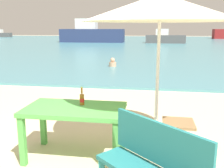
{
  "coord_description": "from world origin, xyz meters",
  "views": [
    {
      "loc": [
        0.75,
        -2.75,
        1.86
      ],
      "look_at": [
        -0.16,
        3.0,
        0.6
      ],
      "focal_mm": 41.92,
      "sensor_mm": 36.0,
      "label": 1
    }
  ],
  "objects_px": {
    "beer_bottle_amber": "(82,99)",
    "swimmer_person": "(113,63)",
    "patio_umbrella": "(160,8)",
    "boat_cargo_ship": "(1,34)",
    "boat_sailboat": "(165,38)",
    "side_table_wood": "(178,134)",
    "picnic_table_green": "(75,115)",
    "boat_barge": "(91,34)",
    "bench_teal_center": "(152,164)"
  },
  "relations": [
    {
      "from": "patio_umbrella",
      "to": "bench_teal_center",
      "type": "xyz_separation_m",
      "value": [
        -0.05,
        -1.28,
        -1.58
      ]
    },
    {
      "from": "side_table_wood",
      "to": "boat_barge",
      "type": "relative_size",
      "value": 0.07
    },
    {
      "from": "picnic_table_green",
      "to": "beer_bottle_amber",
      "type": "relative_size",
      "value": 5.28
    },
    {
      "from": "boat_cargo_ship",
      "to": "picnic_table_green",
      "type": "bearing_deg",
      "value": -57.32
    },
    {
      "from": "beer_bottle_amber",
      "to": "boat_sailboat",
      "type": "bearing_deg",
      "value": 85.43
    },
    {
      "from": "boat_barge",
      "to": "boat_cargo_ship",
      "type": "bearing_deg",
      "value": 144.83
    },
    {
      "from": "beer_bottle_amber",
      "to": "picnic_table_green",
      "type": "bearing_deg",
      "value": -118.05
    },
    {
      "from": "patio_umbrella",
      "to": "boat_sailboat",
      "type": "height_order",
      "value": "patio_umbrella"
    },
    {
      "from": "boat_barge",
      "to": "side_table_wood",
      "type": "bearing_deg",
      "value": -74.19
    },
    {
      "from": "picnic_table_green",
      "to": "boat_sailboat",
      "type": "distance_m",
      "value": 28.29
    },
    {
      "from": "bench_teal_center",
      "to": "picnic_table_green",
      "type": "bearing_deg",
      "value": 137.25
    },
    {
      "from": "picnic_table_green",
      "to": "patio_umbrella",
      "type": "relative_size",
      "value": 0.61
    },
    {
      "from": "side_table_wood",
      "to": "boat_sailboat",
      "type": "relative_size",
      "value": 0.12
    },
    {
      "from": "picnic_table_green",
      "to": "side_table_wood",
      "type": "xyz_separation_m",
      "value": [
        1.46,
        0.24,
        -0.3
      ]
    },
    {
      "from": "bench_teal_center",
      "to": "boat_barge",
      "type": "height_order",
      "value": "boat_barge"
    },
    {
      "from": "patio_umbrella",
      "to": "boat_barge",
      "type": "height_order",
      "value": "boat_barge"
    },
    {
      "from": "boat_barge",
      "to": "swimmer_person",
      "type": "bearing_deg",
      "value": -73.91
    },
    {
      "from": "side_table_wood",
      "to": "beer_bottle_amber",
      "type": "bearing_deg",
      "value": -175.75
    },
    {
      "from": "patio_umbrella",
      "to": "side_table_wood",
      "type": "height_order",
      "value": "patio_umbrella"
    },
    {
      "from": "beer_bottle_amber",
      "to": "boat_sailboat",
      "type": "xyz_separation_m",
      "value": [
        2.24,
        28.06,
        -0.18
      ]
    },
    {
      "from": "picnic_table_green",
      "to": "bench_teal_center",
      "type": "bearing_deg",
      "value": -42.75
    },
    {
      "from": "beer_bottle_amber",
      "to": "swimmer_person",
      "type": "distance_m",
      "value": 8.55
    },
    {
      "from": "beer_bottle_amber",
      "to": "boat_sailboat",
      "type": "distance_m",
      "value": 28.15
    },
    {
      "from": "side_table_wood",
      "to": "boat_cargo_ship",
      "type": "distance_m",
      "value": 53.18
    },
    {
      "from": "side_table_wood",
      "to": "boat_cargo_ship",
      "type": "relative_size",
      "value": 0.13
    },
    {
      "from": "beer_bottle_amber",
      "to": "boat_sailboat",
      "type": "relative_size",
      "value": 0.06
    },
    {
      "from": "picnic_table_green",
      "to": "bench_teal_center",
      "type": "distance_m",
      "value": 1.49
    },
    {
      "from": "bench_teal_center",
      "to": "boat_sailboat",
      "type": "xyz_separation_m",
      "value": [
        1.22,
        29.21,
        0.13
      ]
    },
    {
      "from": "swimmer_person",
      "to": "boat_sailboat",
      "type": "bearing_deg",
      "value": 80.94
    },
    {
      "from": "picnic_table_green",
      "to": "patio_umbrella",
      "type": "xyz_separation_m",
      "value": [
        1.14,
        0.27,
        1.47
      ]
    },
    {
      "from": "swimmer_person",
      "to": "beer_bottle_amber",
      "type": "bearing_deg",
      "value": -84.09
    },
    {
      "from": "swimmer_person",
      "to": "boat_sailboat",
      "type": "distance_m",
      "value": 19.83
    },
    {
      "from": "patio_umbrella",
      "to": "boat_barge",
      "type": "xyz_separation_m",
      "value": [
        -7.81,
        28.68,
        -1.0
      ]
    },
    {
      "from": "beer_bottle_amber",
      "to": "boat_barge",
      "type": "height_order",
      "value": "boat_barge"
    },
    {
      "from": "picnic_table_green",
      "to": "boat_cargo_ship",
      "type": "relative_size",
      "value": 0.35
    },
    {
      "from": "side_table_wood",
      "to": "boat_cargo_ship",
      "type": "height_order",
      "value": "boat_cargo_ship"
    },
    {
      "from": "patio_umbrella",
      "to": "side_table_wood",
      "type": "distance_m",
      "value": 1.79
    },
    {
      "from": "side_table_wood",
      "to": "boat_barge",
      "type": "distance_m",
      "value": 29.85
    },
    {
      "from": "beer_bottle_amber",
      "to": "patio_umbrella",
      "type": "height_order",
      "value": "patio_umbrella"
    },
    {
      "from": "swimmer_person",
      "to": "boat_cargo_ship",
      "type": "distance_m",
      "value": 45.06
    },
    {
      "from": "picnic_table_green",
      "to": "boat_sailboat",
      "type": "xyz_separation_m",
      "value": [
        2.31,
        28.2,
        0.02
      ]
    },
    {
      "from": "picnic_table_green",
      "to": "bench_teal_center",
      "type": "relative_size",
      "value": 1.23
    },
    {
      "from": "bench_teal_center",
      "to": "swimmer_person",
      "type": "height_order",
      "value": "bench_teal_center"
    },
    {
      "from": "bench_teal_center",
      "to": "swimmer_person",
      "type": "xyz_separation_m",
      "value": [
        -1.9,
        9.63,
        -0.3
      ]
    },
    {
      "from": "bench_teal_center",
      "to": "boat_barge",
      "type": "distance_m",
      "value": 30.96
    },
    {
      "from": "picnic_table_green",
      "to": "boat_cargo_ship",
      "type": "xyz_separation_m",
      "value": [
        -28.39,
        44.25,
        -0.04
      ]
    },
    {
      "from": "picnic_table_green",
      "to": "side_table_wood",
      "type": "relative_size",
      "value": 2.59
    },
    {
      "from": "beer_bottle_amber",
      "to": "boat_barge",
      "type": "xyz_separation_m",
      "value": [
        -6.74,
        28.82,
        0.26
      ]
    },
    {
      "from": "side_table_wood",
      "to": "picnic_table_green",
      "type": "bearing_deg",
      "value": -170.73
    },
    {
      "from": "patio_umbrella",
      "to": "boat_cargo_ship",
      "type": "relative_size",
      "value": 0.57
    }
  ]
}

